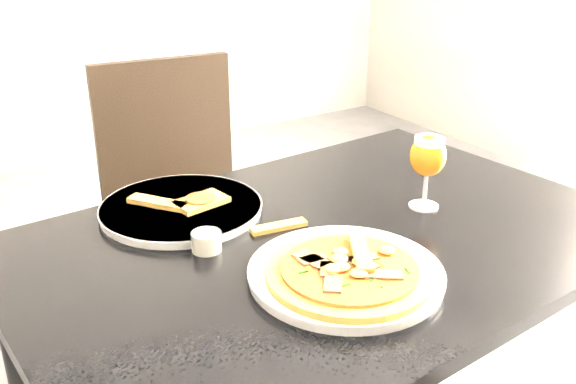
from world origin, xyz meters
TOP-DOWN VIEW (x-y plane):
  - dining_table at (0.15, 0.24)m, footprint 1.26×0.89m
  - chair_far at (0.15, 0.97)m, footprint 0.48×0.48m
  - plate_main at (0.08, 0.09)m, footprint 0.45×0.45m
  - pizza at (0.07, 0.07)m, footprint 0.28×0.28m
  - plate_second at (-0.05, 0.49)m, footprint 0.36×0.36m
  - crust_scraps at (-0.04, 0.48)m, footprint 0.19×0.15m
  - loose_crust at (0.08, 0.31)m, footprint 0.12×0.04m
  - sauce_cup at (-0.08, 0.31)m, footprint 0.06×0.06m
  - beer_glass at (0.39, 0.23)m, footprint 0.08×0.08m

SIDE VIEW (x-z plane):
  - chair_far at x=0.15m, z-range 0.05..0.99m
  - dining_table at x=0.15m, z-range 0.28..1.03m
  - loose_crust at x=0.08m, z-range 0.75..0.76m
  - plate_main at x=0.08m, z-range 0.75..0.77m
  - plate_second at x=-0.05m, z-range 0.75..0.77m
  - sauce_cup at x=-0.08m, z-range 0.75..0.79m
  - crust_scraps at x=-0.04m, z-range 0.77..0.78m
  - pizza at x=0.07m, z-range 0.76..0.79m
  - beer_glass at x=0.39m, z-range 0.79..0.95m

